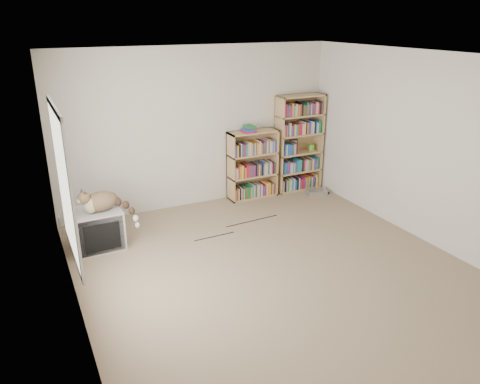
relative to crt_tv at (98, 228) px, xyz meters
name	(u,v)px	position (x,y,z in m)	size (l,w,h in m)	color
floor	(276,271)	(1.80, -1.61, -0.26)	(4.50, 5.00, 0.01)	gray
wall_back	(198,128)	(1.80, 0.89, 0.99)	(4.50, 0.02, 2.50)	silver
wall_front	(470,279)	(1.80, -4.11, 0.99)	(4.50, 0.02, 2.50)	silver
wall_left	(68,207)	(-0.45, -1.61, 0.99)	(0.02, 5.00, 2.50)	silver
wall_right	(427,149)	(4.05, -1.61, 0.99)	(0.02, 5.00, 2.50)	silver
ceiling	(283,57)	(1.80, -1.61, 2.24)	(4.50, 5.00, 0.02)	white
window	(65,185)	(-0.44, -1.41, 1.14)	(0.02, 1.22, 1.52)	white
crt_tv	(98,228)	(0.00, 0.00, 0.00)	(0.62, 0.57, 0.53)	#AFAFB1
cat	(106,204)	(0.13, -0.07, 0.36)	(0.75, 0.48, 0.55)	#372216
bookcase_tall	(298,145)	(3.58, 0.75, 0.53)	(0.83, 0.30, 1.66)	tan
bookcase_short	(252,167)	(2.69, 0.75, 0.26)	(0.83, 0.30, 1.14)	tan
book_stack	(249,129)	(2.59, 0.70, 0.93)	(0.19, 0.25, 0.11)	#AD1735
green_mug	(311,147)	(3.84, 0.73, 0.47)	(0.10, 0.10, 0.11)	#54A930
framed_print	(294,145)	(3.55, 0.83, 0.52)	(0.16, 0.01, 0.21)	black
dvd_player	(317,192)	(3.76, 0.37, -0.23)	(0.32, 0.23, 0.07)	#A0A0A5
wall_outlet	(59,221)	(-0.44, 0.34, 0.06)	(0.01, 0.08, 0.13)	silver
floor_cables	(230,231)	(1.78, -0.34, -0.26)	(1.20, 0.70, 0.01)	black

